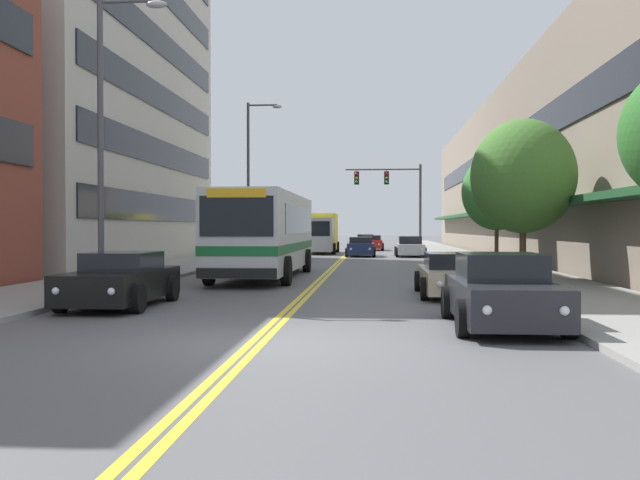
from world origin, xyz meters
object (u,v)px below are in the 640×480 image
car_champagne_parked_right_far (456,276)px  street_tree_right_mid (523,176)px  traffic_signal_mast (395,191)px  fire_hydrant (500,273)px  car_slate_blue_parked_left_mid (256,253)px  car_red_moving_third (371,243)px  city_bus (266,231)px  car_charcoal_parked_right_foreground (501,293)px  car_dark_grey_moving_second (366,242)px  street_lamp_left_near (109,122)px  car_black_parked_left_near (121,281)px  street_tree_right_far (497,192)px  car_navy_moving_lead (361,247)px  car_silver_parked_right_mid (410,247)px  box_truck (320,233)px  street_lamp_left_far (252,169)px  car_white_parked_left_far (276,249)px

car_champagne_parked_right_far → street_tree_right_mid: street_tree_right_mid is taller
traffic_signal_mast → fire_hydrant: traffic_signal_mast is taller
car_slate_blue_parked_left_mid → car_red_moving_third: 23.82m
car_slate_blue_parked_left_mid → car_champagne_parked_right_far: size_ratio=0.99×
car_red_moving_third → fire_hydrant: car_red_moving_third is taller
city_bus → fire_hydrant: bearing=-30.4°
car_red_moving_third → car_charcoal_parked_right_foreground: bearing=-86.7°
car_dark_grey_moving_second → street_lamp_left_near: street_lamp_left_near is taller
car_red_moving_third → traffic_signal_mast: (1.68, -10.61, 3.93)m
fire_hydrant → car_black_parked_left_near: bearing=-150.4°
car_charcoal_parked_right_foreground → street_tree_right_far: (3.23, 19.74, 2.93)m
car_navy_moving_lead → traffic_signal_mast: 5.24m
car_champagne_parked_right_far → car_charcoal_parked_right_foreground: bearing=-88.8°
car_silver_parked_right_mid → box_truck: bearing=140.2°
street_tree_right_far → street_lamp_left_far: bearing=151.5°
box_truck → car_charcoal_parked_right_foreground: bearing=-80.5°
car_charcoal_parked_right_foreground → street_lamp_left_near: 11.24m
car_slate_blue_parked_left_mid → car_champagne_parked_right_far: (8.75, -17.60, -0.00)m
car_charcoal_parked_right_foreground → car_silver_parked_right_mid: 34.03m
car_white_parked_left_far → car_red_moving_third: car_red_moving_third is taller
car_white_parked_left_far → car_charcoal_parked_right_foreground: size_ratio=1.07×
car_navy_moving_lead → traffic_signal_mast: traffic_signal_mast is taller
car_silver_parked_right_mid → street_lamp_left_near: street_lamp_left_near is taller
box_truck → street_tree_right_mid: (9.37, -27.82, 2.20)m
street_lamp_left_far → box_truck: bearing=77.2°
street_lamp_left_near → street_lamp_left_far: size_ratio=0.88×
car_champagne_parked_right_far → traffic_signal_mast: bearing=91.8°
car_navy_moving_lead → street_lamp_left_far: 10.59m
car_charcoal_parked_right_foreground → car_silver_parked_right_mid: size_ratio=0.97×
car_slate_blue_parked_left_mid → car_white_parked_left_far: size_ratio=0.96×
street_lamp_left_near → fire_hydrant: bearing=21.9°
city_bus → car_white_parked_left_far: bearing=96.7°
car_black_parked_left_near → car_white_parked_left_far: (-0.12, 28.55, -0.07)m
car_silver_parked_right_mid → street_tree_right_far: street_tree_right_far is taller
car_champagne_parked_right_far → car_dark_grey_moving_second: (-3.17, 47.35, 0.03)m
car_red_moving_third → car_silver_parked_right_mid: bearing=-78.6°
car_silver_parked_right_mid → car_charcoal_parked_right_foreground: bearing=-89.9°
car_dark_grey_moving_second → traffic_signal_mast: size_ratio=0.71×
street_lamp_left_near → street_tree_right_far: (12.74, 15.34, -1.14)m
car_slate_blue_parked_left_mid → street_tree_right_mid: (11.66, -12.45, 3.19)m
city_bus → street_tree_right_mid: bearing=-12.0°
car_champagne_parked_right_far → street_tree_right_mid: 6.72m
car_silver_parked_right_mid → car_navy_moving_lead: (-3.30, -0.12, -0.02)m
car_navy_moving_lead → box_truck: size_ratio=0.59×
car_navy_moving_lead → street_tree_right_mid: (6.16, -22.28, 3.14)m
car_slate_blue_parked_left_mid → car_charcoal_parked_right_foreground: bearing=-69.8°
car_navy_moving_lead → box_truck: bearing=120.1°
street_tree_right_far → fire_hydrant: 11.48m
city_bus → car_navy_moving_lead: bearing=80.6°
city_bus → car_red_moving_third: 33.70m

